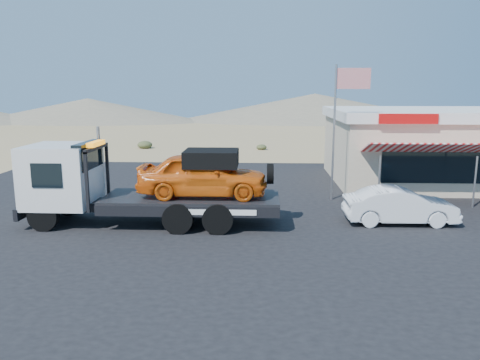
# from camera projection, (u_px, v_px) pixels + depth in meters

# --- Properties ---
(ground) EXTENTS (120.00, 120.00, 0.00)m
(ground) POSITION_uv_depth(u_px,v_px,m) (221.00, 227.00, 17.12)
(ground) COLOR #9D8759
(ground) RESTS_ON ground
(asphalt_lot) EXTENTS (32.00, 24.00, 0.02)m
(asphalt_lot) POSITION_uv_depth(u_px,v_px,m) (273.00, 207.00, 19.98)
(asphalt_lot) COLOR black
(asphalt_lot) RESTS_ON ground
(tow_truck) EXTENTS (9.21, 2.73, 3.08)m
(tow_truck) POSITION_uv_depth(u_px,v_px,m) (145.00, 180.00, 17.25)
(tow_truck) COLOR black
(tow_truck) RESTS_ON asphalt_lot
(white_sedan) EXTENTS (4.12, 1.49, 1.35)m
(white_sedan) POSITION_uv_depth(u_px,v_px,m) (400.00, 206.00, 17.45)
(white_sedan) COLOR silver
(white_sedan) RESTS_ON asphalt_lot
(jerky_store) EXTENTS (10.40, 9.97, 3.90)m
(jerky_store) POSITION_uv_depth(u_px,v_px,m) (429.00, 145.00, 25.10)
(jerky_store) COLOR #BFAD91
(jerky_store) RESTS_ON asphalt_lot
(flagpole) EXTENTS (1.55, 0.10, 6.00)m
(flagpole) POSITION_uv_depth(u_px,v_px,m) (340.00, 117.00, 20.60)
(flagpole) COLOR #99999E
(flagpole) RESTS_ON asphalt_lot
(distant_hills) EXTENTS (126.00, 48.00, 4.20)m
(distant_hills) POSITION_uv_depth(u_px,v_px,m) (187.00, 109.00, 71.22)
(distant_hills) COLOR #726B59
(distant_hills) RESTS_ON ground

